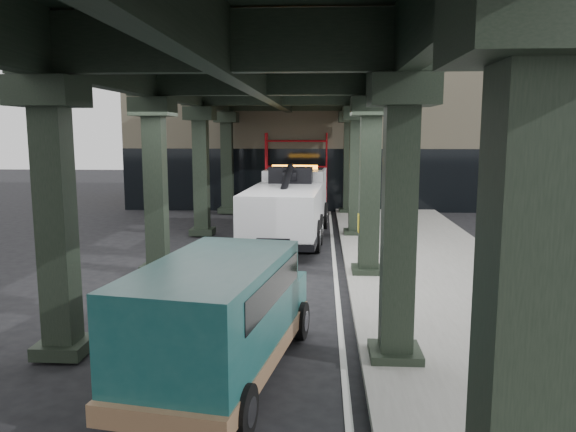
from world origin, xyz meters
The scene contains 8 objects.
ground centered at (0.00, 0.00, 0.00)m, with size 90.00×90.00×0.00m, color black.
sidewalk centered at (4.50, 2.00, 0.07)m, with size 5.00×40.00×0.15m, color gray.
lane_stripe centered at (1.70, 2.00, 0.01)m, with size 0.12×38.00×0.01m, color silver.
viaduct centered at (-0.40, 2.00, 5.46)m, with size 7.40×32.00×6.40m.
building centered at (2.00, 20.00, 4.00)m, with size 22.00×10.00×8.00m, color #C6B793.
scaffolding centered at (0.00, 14.64, 2.11)m, with size 3.08×0.88×4.00m.
tow_truck centered at (0.07, 7.54, 1.39)m, with size 2.97×8.83×2.85m.
towed_van centered at (-0.35, -4.78, 1.11)m, with size 2.75×5.33×2.06m.
Camera 1 is at (1.29, -13.52, 4.09)m, focal length 35.00 mm.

